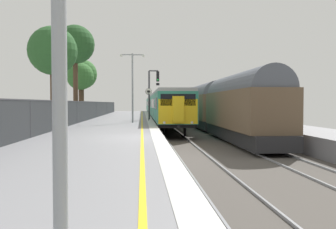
% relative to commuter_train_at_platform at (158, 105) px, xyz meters
% --- Properties ---
extents(ground, '(17.40, 110.00, 1.21)m').
position_rel_commuter_train_at_platform_xyz_m(ground, '(0.54, -37.13, -1.88)').
color(ground, gray).
extents(commuter_train_at_platform, '(2.83, 59.82, 3.81)m').
position_rel_commuter_train_at_platform_xyz_m(commuter_train_at_platform, '(0.00, 0.00, 0.00)').
color(commuter_train_at_platform, '#2D846B').
rests_on(commuter_train_at_platform, ground).
extents(freight_train_adjacent_track, '(2.60, 39.44, 4.47)m').
position_rel_commuter_train_at_platform_xyz_m(freight_train_adjacent_track, '(4.00, -17.81, 0.17)').
color(freight_train_adjacent_track, '#232326').
rests_on(freight_train_adjacent_track, ground).
extents(signal_gantry, '(1.10, 0.24, 4.81)m').
position_rel_commuter_train_at_platform_xyz_m(signal_gantry, '(-1.47, -18.81, 1.75)').
color(signal_gantry, '#47474C').
rests_on(signal_gantry, ground).
extents(speed_limit_sign, '(0.59, 0.08, 2.95)m').
position_rel_commuter_train_at_platform_xyz_m(speed_limit_sign, '(-1.85, -21.27, 0.60)').
color(speed_limit_sign, '#59595B').
rests_on(speed_limit_sign, ground).
extents(platform_lamp_mid, '(2.00, 0.20, 5.62)m').
position_rel_commuter_train_at_platform_xyz_m(platform_lamp_mid, '(-3.21, -24.61, 2.05)').
color(platform_lamp_mid, '#93999E').
rests_on(platform_lamp_mid, ground).
extents(platform_back_fence, '(0.07, 99.00, 1.76)m').
position_rel_commuter_train_at_platform_xyz_m(platform_back_fence, '(-7.55, -37.13, -0.35)').
color(platform_back_fence, '#282B2D').
rests_on(platform_back_fence, ground).
extents(background_tree_left, '(3.31, 3.31, 6.81)m').
position_rel_commuter_train_at_platform_xyz_m(background_tree_left, '(-8.54, -28.81, 3.76)').
color(background_tree_left, '#473323').
rests_on(background_tree_left, ground).
extents(background_tree_centre, '(2.93, 2.93, 5.94)m').
position_rel_commuter_train_at_platform_xyz_m(background_tree_centre, '(-9.01, -14.63, 3.12)').
color(background_tree_centre, '#473323').
rests_on(background_tree_centre, ground).
extents(background_tree_right, '(3.54, 3.54, 6.82)m').
position_rel_commuter_train_at_platform_xyz_m(background_tree_right, '(-9.65, -10.44, 3.69)').
color(background_tree_right, '#473323').
rests_on(background_tree_right, ground).
extents(background_tree_back, '(3.41, 3.41, 8.51)m').
position_rel_commuter_train_at_platform_xyz_m(background_tree_back, '(-8.33, -21.46, 5.38)').
color(background_tree_back, '#473323').
rests_on(background_tree_back, ground).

